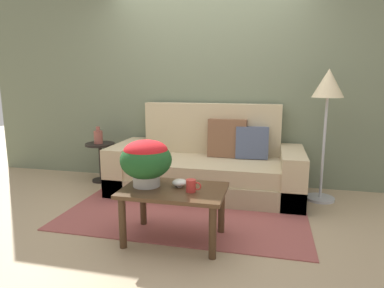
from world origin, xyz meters
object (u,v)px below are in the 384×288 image
Objects in this scene: couch at (208,167)px; snack_bowl at (180,183)px; potted_plant at (146,159)px; coffee_table at (174,198)px; side_table at (100,155)px; coffee_mug at (191,186)px; floor_lamp at (328,94)px; table_vase at (98,137)px.

snack_bowl is at bearing -90.38° from couch.
potted_plant is 3.37× the size of snack_bowl.
side_table is at bearing 135.53° from coffee_table.
potted_plant is 3.45× the size of coffee_mug.
potted_plant is at bearing -140.57° from floor_lamp.
potted_plant is 1.84m from table_vase.
potted_plant is at bearing 171.05° from coffee_mug.
potted_plant reaches higher than snack_bowl.
side_table is 1.87m from potted_plant.
coffee_table is (-0.04, -1.33, 0.07)m from couch.
snack_bowl is 0.58× the size of table_vase.
side_table is 4.13× the size of coffee_mug.
floor_lamp is 11.34× the size of snack_bowl.
coffee_mug is (0.16, -0.05, 0.13)m from coffee_table.
couch reaches higher than snack_bowl.
side_table is 2.02m from snack_bowl.
potted_plant reaches higher than table_vase.
couch is 1.39m from coffee_mug.
potted_plant is 0.46m from coffee_mug.
table_vase is (-1.46, 1.41, 0.24)m from coffee_table.
couch is 1.28m from snack_bowl.
potted_plant is at bearing -102.59° from couch.
floor_lamp is at bearing 44.61° from coffee_table.
potted_plant is (1.20, -1.40, 0.34)m from side_table.
side_table is 2.32× the size of table_vase.
coffee_mug is 0.56× the size of table_vase.
side_table is (-1.49, 0.09, 0.05)m from couch.
coffee_table is at bearing -4.15° from potted_plant.
coffee_table is 0.58× the size of floor_lamp.
coffee_table is 1.64× the size of side_table.
table_vase reaches higher than snack_bowl.
coffee_mug is at bearing -8.95° from potted_plant.
floor_lamp reaches higher than couch.
couch reaches higher than potted_plant.
table_vase is (-1.49, 1.35, 0.12)m from snack_bowl.
snack_bowl is (0.04, 0.06, 0.12)m from coffee_table.
floor_lamp is 2.87m from table_vase.
side_table is 1.20× the size of potted_plant.
table_vase is at bearing 131.02° from potted_plant.
couch is 1.40m from potted_plant.
table_vase is at bearing 138.10° from coffee_mug.
coffee_table is at bearing 163.94° from coffee_mug.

